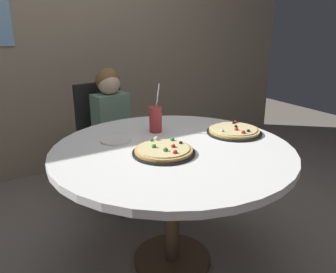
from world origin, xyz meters
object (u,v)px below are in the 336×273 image
Objects in this scene: dining_table at (173,162)px; soda_cup at (156,119)px; diner_child at (117,147)px; pizza_veggie at (164,151)px; pizza_cheese at (234,131)px; plate_small at (116,140)px; chair_wooden at (106,135)px.

soda_cup is at bearing 79.07° from dining_table.
diner_child is 0.94m from pizza_veggie.
pizza_cheese is 1.11× the size of soda_cup.
diner_child reaches higher than dining_table.
diner_child reaches higher than pizza_veggie.
pizza_veggie is at bearing -173.18° from pizza_cheese.
dining_table is at bearing -49.22° from plate_small.
pizza_cheese is 1.89× the size of plate_small.
diner_child is 6.01× the size of plate_small.
pizza_cheese is 0.50m from soda_cup.
chair_wooden is 3.10× the size of soda_cup.
chair_wooden is (-0.01, 1.02, -0.14)m from dining_table.
dining_table is at bearing -90.64° from diner_child.
dining_table is at bearing -100.93° from soda_cup.
chair_wooden is 5.28× the size of plate_small.
chair_wooden is 0.82m from plate_small.
plate_small is (-0.23, 0.26, 0.09)m from dining_table.
diner_child reaches higher than chair_wooden.
diner_child is 3.17× the size of pizza_cheese.
soda_cup is at bearing 144.83° from pizza_cheese.
pizza_cheese reaches higher than plate_small.
plate_small reaches higher than dining_table.
chair_wooden is at bearing 95.43° from soda_cup.
dining_table is 4.02× the size of pizza_veggie.
pizza_cheese is at bearing 6.82° from pizza_veggie.
dining_table is 0.14m from pizza_veggie.
dining_table is 1.42× the size of chair_wooden.
diner_child is 3.23× the size of pizza_veggie.
diner_child is 0.64m from soda_cup.
plate_small is (-0.24, -0.57, 0.27)m from diner_child.
pizza_veggie is at bearing -149.13° from dining_table.
soda_cup reaches higher than pizza_cheese.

